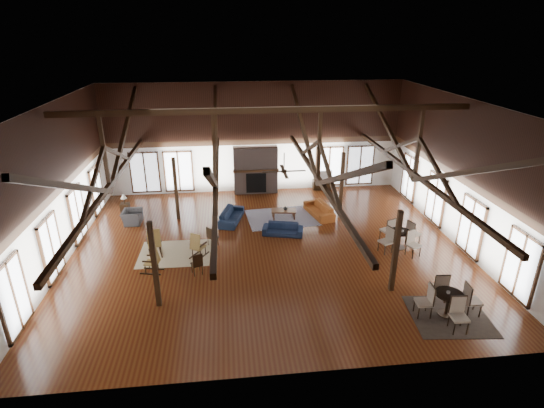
{
  "coord_description": "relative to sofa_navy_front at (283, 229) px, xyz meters",
  "views": [
    {
      "loc": [
        -1.56,
        -15.6,
        8.52
      ],
      "look_at": [
        0.28,
        1.0,
        1.59
      ],
      "focal_mm": 28.0,
      "sensor_mm": 36.0,
      "label": 1
    }
  ],
  "objects": [
    {
      "name": "floor",
      "position": [
        -0.79,
        -1.23,
        -0.26
      ],
      "size": [
        16.0,
        16.0,
        0.0
      ],
      "primitive_type": "plane",
      "color": "#562C12",
      "rests_on": "ground"
    },
    {
      "name": "wall_left",
      "position": [
        -8.79,
        -1.23,
        2.74
      ],
      "size": [
        0.02,
        14.0,
        6.0
      ],
      "primitive_type": "cube",
      "color": "white",
      "rests_on": "floor"
    },
    {
      "name": "ceiling_fan",
      "position": [
        -0.29,
        -2.23,
        3.47
      ],
      "size": [
        1.6,
        1.6,
        0.75
      ],
      "color": "black",
      "rests_on": "roof_truss"
    },
    {
      "name": "cup_near",
      "position": [
        4.41,
        -6.26,
        0.58
      ],
      "size": [
        0.14,
        0.14,
        0.09
      ],
      "primitive_type": "imported",
      "rotation": [
        0.0,
        0.0,
        -0.21
      ],
      "color": "#B2B2B2",
      "rests_on": "cafe_table_near"
    },
    {
      "name": "armchair",
      "position": [
        -6.9,
        1.98,
        0.06
      ],
      "size": [
        0.99,
        0.87,
        0.63
      ],
      "primitive_type": "imported",
      "rotation": [
        0.0,
        0.0,
        1.54
      ],
      "color": "#323235",
      "rests_on": "floor"
    },
    {
      "name": "cafe_table_far",
      "position": [
        4.68,
        -1.76,
        0.27
      ],
      "size": [
        2.06,
        2.06,
        1.07
      ],
      "rotation": [
        0.0,
        0.0,
        0.38
      ],
      "color": "black",
      "rests_on": "floor"
    },
    {
      "name": "television",
      "position": [
        3.03,
        5.52,
        0.58
      ],
      "size": [
        0.99,
        0.18,
        0.57
      ],
      "primitive_type": "imported",
      "rotation": [
        0.0,
        0.0,
        0.06
      ],
      "color": "#B2B2B2",
      "rests_on": "tv_console"
    },
    {
      "name": "cafe_table_near",
      "position": [
        4.46,
        -6.26,
        0.29
      ],
      "size": [
        2.12,
        2.12,
        1.1
      ],
      "rotation": [
        0.0,
        0.0,
        -0.07
      ],
      "color": "black",
      "rests_on": "floor"
    },
    {
      "name": "rug_navy",
      "position": [
        0.21,
        1.81,
        -0.25
      ],
      "size": [
        3.52,
        2.77,
        0.01
      ],
      "primitive_type": "cube",
      "rotation": [
        0.0,
        0.0,
        0.09
      ],
      "color": "#1B1948",
      "rests_on": "floor"
    },
    {
      "name": "wall_front",
      "position": [
        -0.79,
        -8.23,
        2.74
      ],
      "size": [
        16.0,
        0.02,
        6.0
      ],
      "primitive_type": "cube",
      "color": "white",
      "rests_on": "floor"
    },
    {
      "name": "side_table_lamp",
      "position": [
        -7.45,
        3.12,
        0.14
      ],
      "size": [
        0.42,
        0.42,
        1.06
      ],
      "color": "black",
      "rests_on": "floor"
    },
    {
      "name": "ceiling",
      "position": [
        -0.79,
        -1.23,
        5.74
      ],
      "size": [
        16.0,
        14.0,
        0.02
      ],
      "primitive_type": "cube",
      "color": "black",
      "rests_on": "wall_back"
    },
    {
      "name": "side_chair_a",
      "position": [
        -3.14,
        -0.74,
        0.25
      ],
      "size": [
        0.52,
        0.52,
        0.88
      ],
      "rotation": [
        0.0,
        0.0,
        -0.89
      ],
      "color": "black",
      "rests_on": "floor"
    },
    {
      "name": "roof_truss",
      "position": [
        -0.79,
        -1.23,
        3.77
      ],
      "size": [
        15.6,
        14.07,
        3.14
      ],
      "color": "black",
      "rests_on": "wall_back"
    },
    {
      "name": "sofa_orange",
      "position": [
        2.06,
        1.9,
        0.04
      ],
      "size": [
        2.18,
        1.25,
        0.6
      ],
      "primitive_type": "imported",
      "rotation": [
        0.0,
        0.0,
        -1.34
      ],
      "color": "#9D4F1E",
      "rests_on": "floor"
    },
    {
      "name": "wall_back",
      "position": [
        -0.79,
        5.77,
        2.74
      ],
      "size": [
        16.0,
        0.02,
        6.0
      ],
      "primitive_type": "cube",
      "color": "white",
      "rests_on": "floor"
    },
    {
      "name": "tv_console",
      "position": [
        3.05,
        5.52,
        0.02
      ],
      "size": [
        1.1,
        0.41,
        0.55
      ],
      "primitive_type": "cube",
      "color": "black",
      "rests_on": "floor"
    },
    {
      "name": "coffee_table",
      "position": [
        0.27,
        1.69,
        0.14
      ],
      "size": [
        1.24,
        0.72,
        0.45
      ],
      "rotation": [
        0.0,
        0.0,
        -0.11
      ],
      "color": "brown",
      "rests_on": "floor"
    },
    {
      "name": "rug_tan",
      "position": [
        -4.61,
        -1.23,
        -0.25
      ],
      "size": [
        2.91,
        2.31,
        0.01
      ],
      "primitive_type": "cube",
      "rotation": [
        0.0,
        0.0,
        -0.02
      ],
      "color": "tan",
      "rests_on": "floor"
    },
    {
      "name": "post_grid",
      "position": [
        -0.79,
        -1.23,
        1.27
      ],
      "size": [
        8.16,
        7.16,
        3.05
      ],
      "color": "black",
      "rests_on": "floor"
    },
    {
      "name": "rocking_chair_a",
      "position": [
        -5.39,
        -1.26,
        0.3
      ],
      "size": [
        0.69,
        1.0,
        1.18
      ],
      "rotation": [
        0.0,
        0.0,
        0.25
      ],
      "color": "olive",
      "rests_on": "floor"
    },
    {
      "name": "rocking_chair_b",
      "position": [
        -3.67,
        -1.62,
        0.24
      ],
      "size": [
        0.81,
        0.92,
        1.06
      ],
      "rotation": [
        0.0,
        0.0,
        -0.57
      ],
      "color": "olive",
      "rests_on": "floor"
    },
    {
      "name": "sofa_navy_front",
      "position": [
        0.0,
        0.0,
        0.0
      ],
      "size": [
        1.89,
        1.1,
        0.52
      ],
      "primitive_type": "imported",
      "rotation": [
        0.0,
        0.0,
        -0.25
      ],
      "color": "#16223E",
      "rests_on": "floor"
    },
    {
      "name": "vase",
      "position": [
        0.36,
        1.68,
        0.3
      ],
      "size": [
        0.27,
        0.27,
        0.21
      ],
      "primitive_type": "imported",
      "rotation": [
        0.0,
        0.0,
        -0.37
      ],
      "color": "#B2B2B2",
      "rests_on": "coffee_table"
    },
    {
      "name": "wall_right",
      "position": [
        7.21,
        -1.23,
        2.74
      ],
      "size": [
        0.02,
        14.0,
        6.0
      ],
      "primitive_type": "cube",
      "color": "white",
      "rests_on": "floor"
    },
    {
      "name": "sofa_navy_left",
      "position": [
        -2.23,
        1.66,
        0.03
      ],
      "size": [
        2.14,
        1.3,
        0.58
      ],
      "primitive_type": "imported",
      "rotation": [
        0.0,
        0.0,
        1.29
      ],
      "color": "#15213A",
      "rests_on": "floor"
    },
    {
      "name": "fireplace",
      "position": [
        -0.79,
        5.44,
        1.03
      ],
      "size": [
        2.5,
        0.69,
        2.6
      ],
      "color": "#6D5A53",
      "rests_on": "floor"
    },
    {
      "name": "rocking_chair_c",
      "position": [
        -5.24,
        -2.6,
        0.23
      ],
      "size": [
        0.88,
        0.59,
        1.04
      ],
      "rotation": [
        0.0,
        0.0,
        1.36
      ],
      "color": "olive",
      "rests_on": "floor"
    },
    {
      "name": "cup_far",
      "position": [
        4.71,
        -1.85,
        0.56
      ],
      "size": [
        0.16,
        0.16,
        0.1
      ],
      "primitive_type": "imported",
      "rotation": [
        0.0,
        0.0,
        -0.38
      ],
      "color": "#B2B2B2",
      "rests_on": "cafe_table_far"
    },
    {
      "name": "rug_dark",
      "position": [
        4.52,
        -6.36,
        -0.25
      ],
      "size": [
        2.62,
        2.43,
        0.01
      ],
      "primitive_type": "cube",
      "rotation": [
        0.0,
        0.0,
        -0.1
      ],
      "color": "black",
      "rests_on": "floor"
    },
    {
      "name": "side_chair_b",
      "position": [
        -3.59,
        -2.97,
        0.26
      ],
      "size": [
        0.49,
        0.49,
        0.9
      ],
      "rotation": [
        0.0,
        0.0,
        0.37
      ],
      "color": "black",
      "rests_on": "floor"
    }
  ]
}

